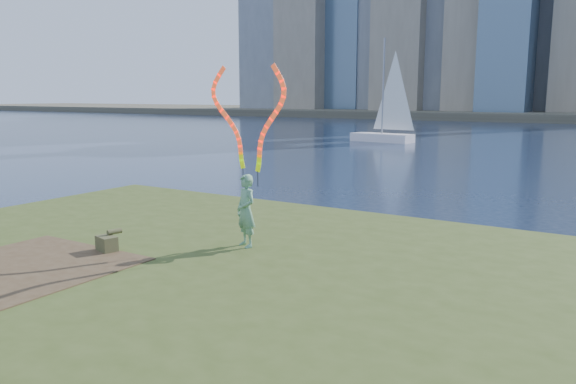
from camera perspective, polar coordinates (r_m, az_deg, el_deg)
The scene contains 6 objects.
ground at distance 11.73m, azimuth -5.04°, elevation -8.98°, with size 320.00×320.00×0.00m, color #18243D.
grassy_knoll at distance 9.99m, azimuth -13.15°, elevation -10.55°, with size 20.00×18.00×0.80m.
dirt_patch at distance 10.96m, azimuth -24.88°, elevation -6.79°, with size 3.20×3.00×0.02m, color #47331E.
woman_with_ribbons at distance 10.97m, azimuth -4.16°, elevation 1.84°, with size 1.81×0.84×3.85m.
canvas_bag at distance 11.37m, azimuth -17.88°, elevation -4.95°, with size 0.48×0.54×0.40m.
sailboat at distance 46.77m, azimuth 9.85°, elevation 6.79°, with size 5.58×2.42×8.37m.
Camera 1 is at (6.72, -8.84, 3.76)m, focal length 35.00 mm.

